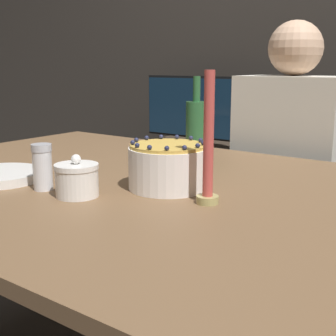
# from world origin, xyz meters

# --- Properties ---
(wall_behind) EXTENTS (8.00, 0.05, 2.60)m
(wall_behind) POSITION_xyz_m (0.00, 1.40, 1.30)
(wall_behind) COLOR #38332D
(wall_behind) RESTS_ON ground_plane
(dining_table) EXTENTS (1.70, 1.16, 0.73)m
(dining_table) POSITION_xyz_m (0.00, 0.00, 0.65)
(dining_table) COLOR brown
(dining_table) RESTS_ON ground_plane
(cake) EXTENTS (0.20, 0.20, 0.13)m
(cake) POSITION_xyz_m (0.13, -0.01, 0.79)
(cake) COLOR white
(cake) RESTS_ON dining_table
(sugar_bowl) EXTENTS (0.11, 0.11, 0.10)m
(sugar_bowl) POSITION_xyz_m (-0.01, -0.20, 0.77)
(sugar_bowl) COLOR white
(sugar_bowl) RESTS_ON dining_table
(sugar_shaker) EXTENTS (0.05, 0.05, 0.12)m
(sugar_shaker) POSITION_xyz_m (-0.12, -0.21, 0.79)
(sugar_shaker) COLOR white
(sugar_shaker) RESTS_ON dining_table
(candle) EXTENTS (0.05, 0.05, 0.30)m
(candle) POSITION_xyz_m (0.28, -0.06, 0.85)
(candle) COLOR tan
(candle) RESTS_ON dining_table
(bottle) EXTENTS (0.07, 0.07, 0.28)m
(bottle) POSITION_xyz_m (0.02, 0.28, 0.84)
(bottle) COLOR #2D6638
(bottle) RESTS_ON dining_table
(person_man_blue_shirt) EXTENTS (0.40, 0.34, 1.20)m
(person_man_blue_shirt) POSITION_xyz_m (0.14, 0.78, 0.52)
(person_man_blue_shirt) COLOR #595960
(person_man_blue_shirt) RESTS_ON ground_plane
(side_cabinet) EXTENTS (0.62, 0.47, 0.62)m
(side_cabinet) POSITION_xyz_m (-0.52, 1.12, 0.31)
(side_cabinet) COLOR #382D23
(side_cabinet) RESTS_ON ground_plane
(tv_monitor) EXTENTS (0.62, 0.10, 0.36)m
(tv_monitor) POSITION_xyz_m (-0.52, 1.12, 0.81)
(tv_monitor) COLOR black
(tv_monitor) RESTS_ON side_cabinet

